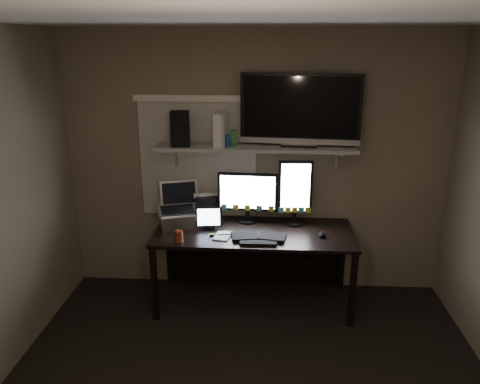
# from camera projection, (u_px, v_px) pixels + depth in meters

# --- Properties ---
(ceiling) EXTENTS (3.60, 3.60, 0.00)m
(ceiling) POSITION_uv_depth(u_px,v_px,m) (248.00, 17.00, 2.34)
(ceiling) COLOR silver
(ceiling) RESTS_ON back_wall
(back_wall) EXTENTS (3.60, 0.00, 3.60)m
(back_wall) POSITION_uv_depth(u_px,v_px,m) (256.00, 165.00, 4.44)
(back_wall) COLOR #6E604E
(back_wall) RESTS_ON floor
(window_blinds) EXTENTS (1.10, 0.02, 1.10)m
(window_blinds) POSITION_uv_depth(u_px,v_px,m) (198.00, 160.00, 4.44)
(window_blinds) COLOR silver
(window_blinds) RESTS_ON back_wall
(desk) EXTENTS (1.80, 0.75, 0.73)m
(desk) POSITION_uv_depth(u_px,v_px,m) (254.00, 243.00, 4.42)
(desk) COLOR black
(desk) RESTS_ON floor
(wall_shelf) EXTENTS (1.80, 0.35, 0.03)m
(wall_shelf) POSITION_uv_depth(u_px,v_px,m) (255.00, 147.00, 4.21)
(wall_shelf) COLOR #A2A29E
(wall_shelf) RESTS_ON back_wall
(monitor_landscape) EXTENTS (0.56, 0.09, 0.49)m
(monitor_landscape) POSITION_uv_depth(u_px,v_px,m) (248.00, 197.00, 4.40)
(monitor_landscape) COLOR black
(monitor_landscape) RESTS_ON desk
(monitor_portrait) EXTENTS (0.32, 0.08, 0.63)m
(monitor_portrait) POSITION_uv_depth(u_px,v_px,m) (295.00, 192.00, 4.32)
(monitor_portrait) COLOR black
(monitor_portrait) RESTS_ON desk
(keyboard) EXTENTS (0.48, 0.19, 0.03)m
(keyboard) POSITION_uv_depth(u_px,v_px,m) (259.00, 237.00, 4.09)
(keyboard) COLOR black
(keyboard) RESTS_ON desk
(mouse) EXTENTS (0.07, 0.10, 0.04)m
(mouse) POSITION_uv_depth(u_px,v_px,m) (322.00, 234.00, 4.13)
(mouse) COLOR black
(mouse) RESTS_ON desk
(notepad) EXTENTS (0.17, 0.21, 0.01)m
(notepad) POSITION_uv_depth(u_px,v_px,m) (222.00, 236.00, 4.13)
(notepad) COLOR silver
(notepad) RESTS_ON desk
(tablet) EXTENTS (0.25, 0.13, 0.21)m
(tablet) POSITION_uv_depth(u_px,v_px,m) (209.00, 218.00, 4.27)
(tablet) COLOR black
(tablet) RESTS_ON desk
(file_sorter) EXTENTS (0.23, 0.16, 0.26)m
(file_sorter) POSITION_uv_depth(u_px,v_px,m) (207.00, 207.00, 4.48)
(file_sorter) COLOR black
(file_sorter) RESTS_ON desk
(laptop) EXTENTS (0.42, 0.38, 0.40)m
(laptop) POSITION_uv_depth(u_px,v_px,m) (177.00, 206.00, 4.30)
(laptop) COLOR #ACACB1
(laptop) RESTS_ON desk
(cup) EXTENTS (0.08, 0.08, 0.10)m
(cup) POSITION_uv_depth(u_px,v_px,m) (179.00, 236.00, 4.02)
(cup) COLOR maroon
(cup) RESTS_ON desk
(sticky_notes) EXTENTS (0.39, 0.34, 0.00)m
(sticky_notes) POSITION_uv_depth(u_px,v_px,m) (220.00, 234.00, 4.18)
(sticky_notes) COLOR #C8D239
(sticky_notes) RESTS_ON desk
(tv) EXTENTS (1.07, 0.29, 0.64)m
(tv) POSITION_uv_depth(u_px,v_px,m) (300.00, 110.00, 4.11)
(tv) COLOR black
(tv) RESTS_ON wall_shelf
(game_console) EXTENTS (0.13, 0.26, 0.30)m
(game_console) POSITION_uv_depth(u_px,v_px,m) (222.00, 129.00, 4.17)
(game_console) COLOR silver
(game_console) RESTS_ON wall_shelf
(speaker) EXTENTS (0.19, 0.22, 0.30)m
(speaker) POSITION_uv_depth(u_px,v_px,m) (180.00, 129.00, 4.17)
(speaker) COLOR black
(speaker) RESTS_ON wall_shelf
(bottles) EXTENTS (0.25, 0.13, 0.15)m
(bottles) POSITION_uv_depth(u_px,v_px,m) (228.00, 138.00, 4.16)
(bottles) COLOR #A50F0C
(bottles) RESTS_ON wall_shelf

